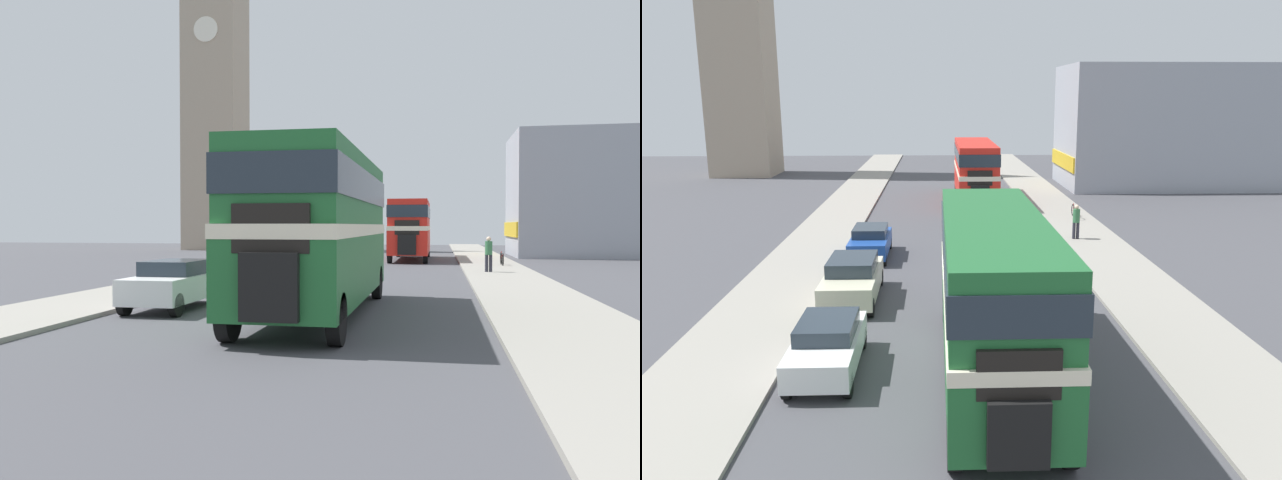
% 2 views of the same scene
% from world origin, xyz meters
% --- Properties ---
extents(ground_plane, '(120.00, 120.00, 0.00)m').
position_xyz_m(ground_plane, '(0.00, 0.00, 0.00)').
color(ground_plane, '#47474C').
extents(sidewalk_right, '(3.50, 120.00, 0.12)m').
position_xyz_m(sidewalk_right, '(6.75, 0.00, 0.06)').
color(sidewalk_right, gray).
rests_on(sidewalk_right, ground_plane).
extents(sidewalk_left, '(3.50, 120.00, 0.12)m').
position_xyz_m(sidewalk_left, '(-6.75, 0.00, 0.06)').
color(sidewalk_left, gray).
rests_on(sidewalk_left, ground_plane).
extents(double_decker_bus, '(2.57, 10.29, 4.23)m').
position_xyz_m(double_decker_bus, '(0.61, -2.00, 2.52)').
color(double_decker_bus, '#1E602D').
rests_on(double_decker_bus, ground_plane).
extents(bus_distant, '(2.56, 10.55, 4.08)m').
position_xyz_m(bus_distant, '(1.80, 25.64, 2.44)').
color(bus_distant, red).
rests_on(bus_distant, ground_plane).
extents(car_parked_near, '(1.67, 3.93, 1.40)m').
position_xyz_m(car_parked_near, '(-3.76, -1.53, 0.73)').
color(car_parked_near, white).
rests_on(car_parked_near, ground_plane).
extents(car_parked_mid, '(1.83, 4.42, 1.54)m').
position_xyz_m(car_parked_mid, '(-3.87, 4.42, 0.79)').
color(car_parked_mid, beige).
rests_on(car_parked_mid, ground_plane).
extents(car_parked_far, '(1.66, 3.94, 1.39)m').
position_xyz_m(car_parked_far, '(-3.86, 10.55, 0.73)').
color(car_parked_far, '#1E479E').
rests_on(car_parked_far, ground_plane).
extents(pedestrian_walking, '(0.35, 0.35, 1.74)m').
position_xyz_m(pedestrian_walking, '(6.17, 13.33, 1.11)').
color(pedestrian_walking, '#282833').
rests_on(pedestrian_walking, sidewalk_right).
extents(bicycle_on_pavement, '(0.05, 1.76, 0.78)m').
position_xyz_m(bicycle_on_pavement, '(7.34, 18.92, 0.48)').
color(bicycle_on_pavement, black).
rests_on(bicycle_on_pavement, sidewalk_right).
extents(shop_building_block, '(18.56, 9.04, 9.53)m').
position_xyz_m(shop_building_block, '(18.60, 32.90, 4.76)').
color(shop_building_block, '#999EA8').
rests_on(shop_building_block, ground_plane).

